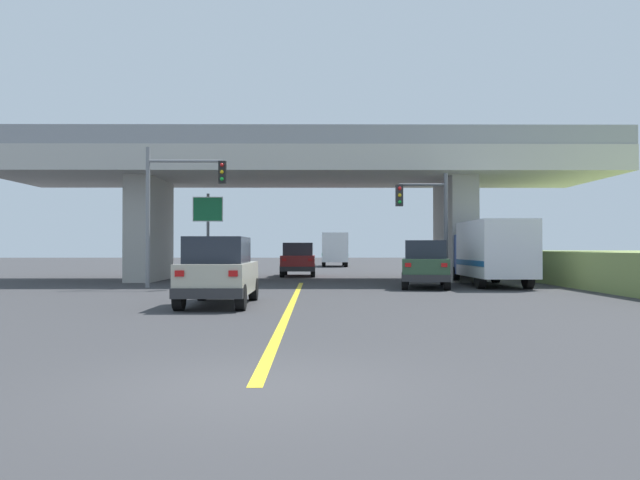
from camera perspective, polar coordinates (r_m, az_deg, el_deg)
ground at (r=33.07m, az=-1.61°, el=-3.69°), size 160.00×160.00×0.00m
overpass_bridge at (r=33.23m, az=-1.61°, el=5.60°), size 31.31×8.52×7.42m
lane_divider_stripe at (r=19.12m, az=-2.58°, el=-5.82°), size 0.20×22.89×0.01m
suv_lead at (r=18.77m, az=-9.18°, el=-2.82°), size 1.93×4.53×2.02m
suv_crossing at (r=27.29m, az=9.56°, el=-2.17°), size 2.61×4.93×2.02m
box_truck at (r=29.08m, az=15.28°, el=-1.03°), size 2.33×6.99×2.88m
sedan_oncoming at (r=37.98m, az=-1.99°, el=-1.78°), size 2.04×4.65×2.02m
traffic_signal_nearside at (r=28.13m, az=9.85°, el=2.36°), size 2.32×0.36×5.03m
traffic_signal_farside at (r=27.55m, az=-13.20°, el=3.83°), size 3.44×0.36×6.03m
highway_sign at (r=31.15m, az=-10.18°, el=2.00°), size 1.48×0.17×4.38m
semi_truck_distant at (r=58.35m, az=1.32°, el=-0.83°), size 2.33×6.49×3.09m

